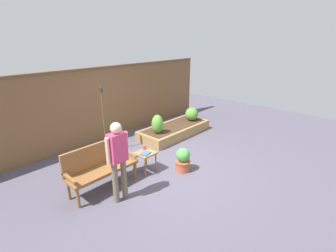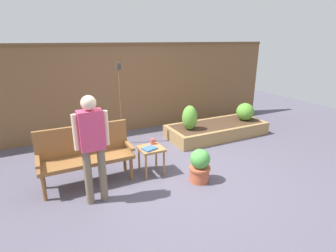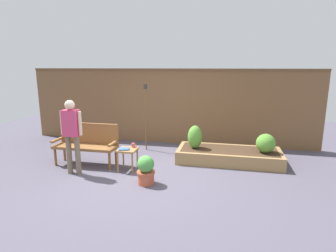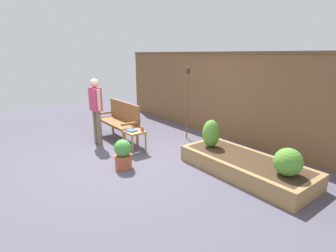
{
  "view_description": "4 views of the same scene",
  "coord_description": "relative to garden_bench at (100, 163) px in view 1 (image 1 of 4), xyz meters",
  "views": [
    {
      "loc": [
        -3.68,
        -3.57,
        2.94
      ],
      "look_at": [
        0.54,
        0.35,
        0.84
      ],
      "focal_mm": 26.29,
      "sensor_mm": 36.0,
      "label": 1
    },
    {
      "loc": [
        -1.94,
        -3.61,
        2.24
      ],
      "look_at": [
        0.23,
        0.74,
        0.63
      ],
      "focal_mm": 28.1,
      "sensor_mm": 36.0,
      "label": 2
    },
    {
      "loc": [
        1.71,
        -5.15,
        2.22
      ],
      "look_at": [
        0.42,
        0.76,
        0.91
      ],
      "focal_mm": 29.48,
      "sensor_mm": 36.0,
      "label": 3
    },
    {
      "loc": [
        4.42,
        -2.51,
        2.11
      ],
      "look_at": [
        0.12,
        0.76,
        0.61
      ],
      "focal_mm": 27.95,
      "sensor_mm": 36.0,
      "label": 4
    }
  ],
  "objects": [
    {
      "name": "person_by_bench",
      "position": [
        0.02,
        -0.63,
        0.39
      ],
      "size": [
        0.47,
        0.2,
        1.56
      ],
      "color": "#70604C",
      "rests_on": "ground_plane"
    },
    {
      "name": "ground_plane",
      "position": [
        1.41,
        -0.42,
        -0.54
      ],
      "size": [
        14.0,
        14.0,
        0.0
      ],
      "primitive_type": "plane",
      "color": "#514C5B"
    },
    {
      "name": "book_on_table",
      "position": [
        1.0,
        -0.26,
        -0.05
      ],
      "size": [
        0.26,
        0.23,
        0.03
      ],
      "primitive_type": "cube",
      "rotation": [
        0.0,
        0.0,
        0.3
      ],
      "color": "#38609E",
      "rests_on": "side_table"
    },
    {
      "name": "garden_bench",
      "position": [
        0.0,
        0.0,
        0.0
      ],
      "size": [
        1.44,
        0.48,
        0.94
      ],
      "color": "brown",
      "rests_on": "ground_plane"
    },
    {
      "name": "potted_boxwood",
      "position": [
        1.65,
        -0.81,
        -0.26
      ],
      "size": [
        0.35,
        0.35,
        0.57
      ],
      "color": "#B75638",
      "rests_on": "ground_plane"
    },
    {
      "name": "shrub_far_corner",
      "position": [
        4.0,
        0.76,
        -0.03
      ],
      "size": [
        0.43,
        0.43,
        0.43
      ],
      "color": "brown",
      "rests_on": "raised_planter_bed"
    },
    {
      "name": "tiki_torch",
      "position": [
        1.01,
        1.34,
        0.66
      ],
      "size": [
        0.1,
        0.1,
        1.77
      ],
      "color": "brown",
      "rests_on": "ground_plane"
    },
    {
      "name": "shrub_near_bench",
      "position": [
        2.39,
        0.76,
        0.03
      ],
      "size": [
        0.34,
        0.34,
        0.55
      ],
      "color": "brown",
      "rests_on": "raised_planter_bed"
    },
    {
      "name": "raised_planter_bed",
      "position": [
        3.2,
        0.82,
        -0.39
      ],
      "size": [
        2.4,
        1.0,
        0.3
      ],
      "color": "#997547",
      "rests_on": "ground_plane"
    },
    {
      "name": "side_table",
      "position": [
        1.05,
        -0.2,
        -0.15
      ],
      "size": [
        0.4,
        0.4,
        0.48
      ],
      "color": "#9E7042",
      "rests_on": "ground_plane"
    },
    {
      "name": "cup_on_table",
      "position": [
        1.14,
        -0.06,
        -0.02
      ],
      "size": [
        0.11,
        0.07,
        0.1
      ],
      "color": "#CC4C47",
      "rests_on": "side_table"
    },
    {
      "name": "fence_back",
      "position": [
        1.41,
        2.18,
        0.55
      ],
      "size": [
        8.4,
        0.14,
        2.16
      ],
      "color": "brown",
      "rests_on": "ground_plane"
    }
  ]
}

